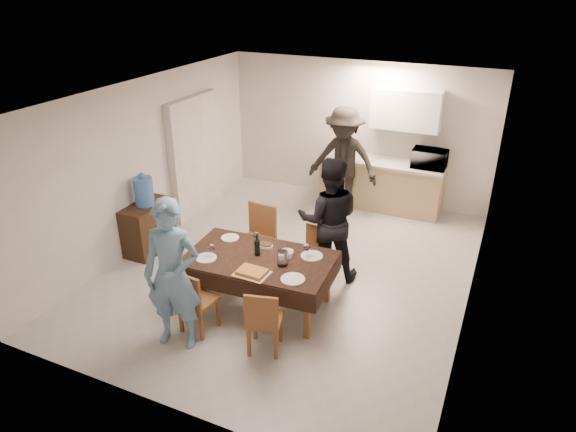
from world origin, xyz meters
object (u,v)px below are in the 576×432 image
at_px(wine_bottle, 257,245).
at_px(microwave, 430,159).
at_px(console, 149,227).
at_px(person_near, 173,275).
at_px(person_far, 329,220).
at_px(dining_table, 259,260).
at_px(water_pitcher, 282,258).
at_px(savoury_tart, 252,272).
at_px(water_jug, 144,191).
at_px(person_kitchen, 343,161).

relative_size(wine_bottle, microwave, 0.51).
distance_m(console, person_near, 2.46).
bearing_deg(wine_bottle, person_far, 59.04).
xyz_separation_m(dining_table, console, (-2.28, 0.63, -0.30)).
bearing_deg(person_near, console, 122.58).
bearing_deg(water_pitcher, dining_table, 171.87).
xyz_separation_m(savoury_tart, microwave, (1.32, 4.10, 0.32)).
relative_size(person_near, person_far, 1.02).
bearing_deg(wine_bottle, person_near, -114.44).
height_order(dining_table, water_jug, water_jug).
height_order(dining_table, person_kitchen, person_kitchen).
bearing_deg(wine_bottle, console, 165.51).
bearing_deg(person_near, person_far, 49.07).
height_order(dining_table, person_far, person_far).
xyz_separation_m(console, person_near, (1.73, -1.68, 0.53)).
distance_m(water_jug, microwave, 4.82).
bearing_deg(savoury_tart, microwave, 72.11).
relative_size(console, water_pitcher, 4.30).
bearing_deg(console, water_jug, 0.00).
distance_m(water_pitcher, person_kitchen, 3.34).
relative_size(dining_table, wine_bottle, 6.47).
relative_size(console, person_far, 0.47).
bearing_deg(microwave, water_jug, 39.92).
bearing_deg(dining_table, person_kitchen, 86.57).
bearing_deg(savoury_tart, person_kitchen, 91.47).
distance_m(water_pitcher, savoury_tart, 0.42).
distance_m(microwave, person_near, 5.16).
bearing_deg(water_jug, person_near, -44.14).
relative_size(savoury_tart, microwave, 0.69).
relative_size(water_pitcher, savoury_tart, 0.49).
xyz_separation_m(water_jug, savoury_tart, (2.38, -1.01, -0.25)).
bearing_deg(water_jug, water_pitcher, -14.42).
xyz_separation_m(savoury_tart, person_far, (0.45, 1.43, 0.15)).
distance_m(dining_table, microwave, 4.00).
distance_m(wine_bottle, water_pitcher, 0.42).
distance_m(dining_table, water_jug, 2.38).
relative_size(dining_table, person_kitchen, 0.99).
bearing_deg(microwave, wine_bottle, 68.13).
bearing_deg(wine_bottle, microwave, 68.13).
height_order(console, water_pitcher, water_pitcher).
distance_m(wine_bottle, person_near, 1.21).
relative_size(water_jug, person_near, 0.24).
xyz_separation_m(wine_bottle, savoury_tart, (0.15, -0.43, -0.12)).
xyz_separation_m(water_pitcher, savoury_tart, (-0.25, -0.33, -0.07)).
xyz_separation_m(dining_table, water_jug, (-2.28, 0.63, 0.31)).
xyz_separation_m(console, water_pitcher, (2.63, -0.68, 0.43)).
relative_size(console, microwave, 1.45).
bearing_deg(wine_bottle, water_pitcher, -14.04).
bearing_deg(person_far, microwave, -129.30).
height_order(microwave, person_near, person_near).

